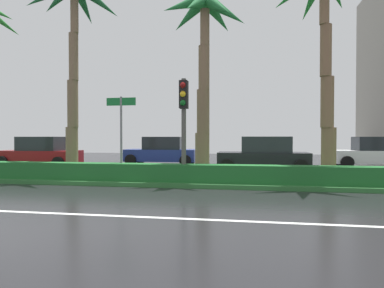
# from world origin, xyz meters

# --- Properties ---
(ground_plane) EXTENTS (90.00, 42.00, 0.10)m
(ground_plane) POSITION_xyz_m (0.00, 9.00, -0.05)
(ground_plane) COLOR black
(near_lane_divider_stripe) EXTENTS (81.00, 0.14, 0.01)m
(near_lane_divider_stripe) POSITION_xyz_m (0.00, 2.00, 0.00)
(near_lane_divider_stripe) COLOR white
(near_lane_divider_stripe) RESTS_ON ground_plane
(median_strip) EXTENTS (85.50, 4.00, 0.15)m
(median_strip) POSITION_xyz_m (0.00, 8.00, 0.07)
(median_strip) COLOR #2D6B33
(median_strip) RESTS_ON ground_plane
(median_hedge) EXTENTS (76.50, 0.70, 0.60)m
(median_hedge) POSITION_xyz_m (0.00, 6.60, 0.45)
(median_hedge) COLOR #1E6028
(median_hedge) RESTS_ON median_strip
(palm_tree_centre_left) EXTENTS (4.19, 3.99, 8.39)m
(palm_tree_centre_left) POSITION_xyz_m (-2.52, 8.27, 6.81)
(palm_tree_centre_left) COLOR brown
(palm_tree_centre_left) RESTS_ON median_strip
(palm_tree_centre) EXTENTS (3.35, 3.55, 7.35)m
(palm_tree_centre) POSITION_xyz_m (2.94, 8.28, 5.79)
(palm_tree_centre) COLOR brown
(palm_tree_centre) RESTS_ON median_strip
(palm_tree_centre_right) EXTENTS (4.19, 4.09, 8.13)m
(palm_tree_centre_right) POSITION_xyz_m (7.41, 8.35, 6.52)
(palm_tree_centre_right) COLOR brown
(palm_tree_centre_right) RESTS_ON median_strip
(traffic_signal_median_right) EXTENTS (0.28, 0.43, 3.55)m
(traffic_signal_median_right) POSITION_xyz_m (2.44, 6.62, 2.60)
(traffic_signal_median_right) COLOR #4C4C47
(traffic_signal_median_right) RESTS_ON median_strip
(street_name_sign) EXTENTS (1.10, 0.08, 3.00)m
(street_name_sign) POSITION_xyz_m (0.10, 6.78, 2.08)
(street_name_sign) COLOR slate
(street_name_sign) RESTS_ON median_strip
(car_in_traffic_leading) EXTENTS (4.30, 2.02, 1.72)m
(car_in_traffic_leading) POSITION_xyz_m (-6.76, 12.18, 0.83)
(car_in_traffic_leading) COLOR maroon
(car_in_traffic_leading) RESTS_ON ground_plane
(car_in_traffic_second) EXTENTS (4.30, 2.02, 1.72)m
(car_in_traffic_second) POSITION_xyz_m (-0.55, 15.05, 0.83)
(car_in_traffic_second) COLOR navy
(car_in_traffic_second) RESTS_ON ground_plane
(car_in_traffic_third) EXTENTS (4.30, 2.02, 1.72)m
(car_in_traffic_third) POSITION_xyz_m (5.37, 11.80, 0.83)
(car_in_traffic_third) COLOR black
(car_in_traffic_third) RESTS_ON ground_plane
(car_in_traffic_fourth) EXTENTS (4.30, 2.02, 1.72)m
(car_in_traffic_fourth) POSITION_xyz_m (11.57, 15.28, 0.83)
(car_in_traffic_fourth) COLOR white
(car_in_traffic_fourth) RESTS_ON ground_plane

